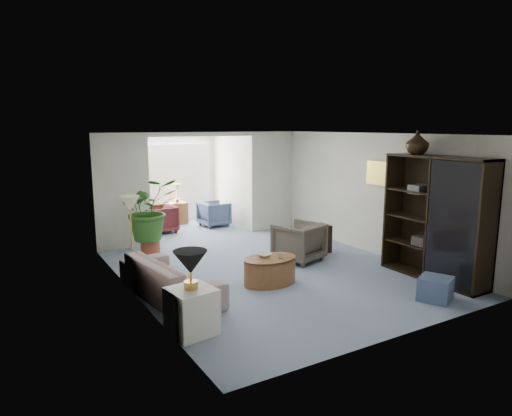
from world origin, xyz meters
TOP-DOWN VIEW (x-y plane):
  - floor at (0.00, 0.00)m, footprint 6.00×6.00m
  - sunroom_floor at (0.00, 4.10)m, footprint 2.60×2.60m
  - back_pier_left at (-1.90, 3.00)m, footprint 1.20×0.12m
  - back_pier_right at (1.90, 3.00)m, footprint 1.20×0.12m
  - back_header at (0.00, 3.00)m, footprint 2.60×0.12m
  - window_pane at (0.00, 5.18)m, footprint 2.20×0.02m
  - window_blinds at (0.00, 5.15)m, footprint 2.20×0.02m
  - framed_picture at (2.46, -0.10)m, footprint 0.04×0.50m
  - sofa at (-2.04, -0.22)m, footprint 1.08×2.17m
  - end_table at (-2.24, -1.57)m, footprint 0.61×0.61m
  - table_lamp at (-2.24, -1.57)m, footprint 0.44×0.44m
  - floor_lamp at (-2.16, 1.45)m, footprint 0.36×0.36m
  - coffee_table at (-0.37, -0.49)m, footprint 1.14×1.14m
  - coffee_bowl at (-0.42, -0.39)m, footprint 0.27×0.27m
  - coffee_cup at (-0.22, -0.59)m, footprint 0.12×0.12m
  - wingback_chair at (0.84, 0.35)m, footprint 1.03×1.05m
  - side_table_dark at (1.54, 0.65)m, footprint 0.50×0.41m
  - entertainment_cabinet at (2.23, -1.72)m, footprint 0.51×1.93m
  - cabinet_urn at (2.23, -1.22)m, footprint 0.39×0.39m
  - ottoman at (1.42, -2.41)m, footprint 0.60×0.60m
  - plant_pot at (-1.57, 2.25)m, footprint 0.40×0.40m
  - house_plant at (-1.57, 2.25)m, footprint 1.15×1.00m
  - sunroom_chair_blue at (0.76, 4.09)m, footprint 0.76×0.74m
  - sunroom_chair_maroon at (-0.74, 4.09)m, footprint 0.79×0.77m
  - sunroom_table at (0.01, 4.84)m, footprint 0.50×0.40m
  - shelf_clutter at (2.18, -1.78)m, footprint 0.30×1.11m

SIDE VIEW (x-z plane):
  - floor at x=0.00m, z-range 0.00..0.00m
  - sunroom_floor at x=0.00m, z-range 0.00..0.00m
  - plant_pot at x=-1.57m, z-range 0.00..0.32m
  - ottoman at x=1.42m, z-range 0.00..0.36m
  - coffee_table at x=-0.37m, z-range 0.00..0.45m
  - side_table_dark at x=1.54m, z-range 0.00..0.58m
  - sunroom_table at x=0.01m, z-range 0.00..0.59m
  - end_table at x=-2.24m, z-range 0.00..0.60m
  - sofa at x=-2.04m, z-range 0.00..0.61m
  - sunroom_chair_blue at x=0.76m, z-range 0.00..0.66m
  - sunroom_chair_maroon at x=-0.74m, z-range 0.00..0.68m
  - wingback_chair at x=0.84m, z-range 0.00..0.76m
  - coffee_bowl at x=-0.42m, z-range 0.45..0.51m
  - coffee_cup at x=-0.22m, z-range 0.45..0.54m
  - table_lamp at x=-2.24m, z-range 0.80..1.10m
  - house_plant at x=-1.57m, z-range 0.32..1.60m
  - entertainment_cabinet at x=2.23m, z-range 0.00..2.15m
  - shelf_clutter at x=2.18m, z-range 0.56..1.62m
  - back_pier_left at x=-1.90m, z-range 0.00..2.50m
  - back_pier_right at x=1.90m, z-range 0.00..2.50m
  - floor_lamp at x=-2.16m, z-range 1.11..1.39m
  - window_pane at x=0.00m, z-range 0.65..2.15m
  - window_blinds at x=0.00m, z-range 0.65..2.15m
  - framed_picture at x=2.46m, z-range 1.50..1.90m
  - cabinet_urn at x=2.23m, z-range 2.15..2.56m
  - back_header at x=0.00m, z-range 2.40..2.50m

